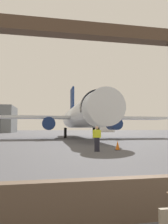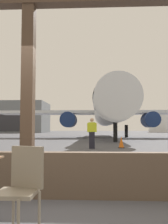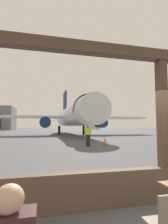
% 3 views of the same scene
% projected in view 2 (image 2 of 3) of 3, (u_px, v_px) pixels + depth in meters
% --- Properties ---
extents(ground_plane, '(220.00, 220.00, 0.00)m').
position_uv_depth(ground_plane, '(90.00, 135.00, 44.00)').
color(ground_plane, '#4C4C51').
extents(window_frame, '(8.08, 0.24, 3.47)m').
position_uv_depth(window_frame, '(28.00, 125.00, 4.22)').
color(window_frame, brown).
rests_on(window_frame, ground).
extents(cafe_chair_aisle_left, '(0.49, 0.49, 0.93)m').
position_uv_depth(cafe_chair_aisle_left, '(21.00, 183.00, 2.66)').
color(cafe_chair_aisle_left, gray).
rests_on(cafe_chair_aisle_left, ground).
extents(airplane, '(28.91, 29.33, 10.47)m').
position_uv_depth(airplane, '(109.00, 110.00, 32.63)').
color(airplane, silver).
rests_on(airplane, ground).
extents(ground_crew_worker, '(0.54, 0.25, 1.74)m').
position_uv_depth(ground_crew_worker, '(92.00, 133.00, 14.43)').
color(ground_crew_worker, black).
rests_on(ground_crew_worker, ground).
extents(traffic_cone, '(0.36, 0.36, 0.69)m').
position_uv_depth(traffic_cone, '(121.00, 142.00, 15.00)').
color(traffic_cone, orange).
rests_on(traffic_cone, ground).
extents(distant_hangar, '(22.62, 14.09, 9.41)m').
position_uv_depth(distant_hangar, '(11.00, 118.00, 79.57)').
color(distant_hangar, slate).
rests_on(distant_hangar, ground).
extents(fuel_storage_tank, '(7.50, 7.50, 5.83)m').
position_uv_depth(fuel_storage_tank, '(160.00, 124.00, 87.23)').
color(fuel_storage_tank, white).
rests_on(fuel_storage_tank, ground).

